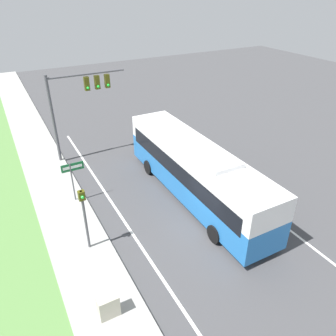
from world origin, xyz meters
TOP-DOWN VIEW (x-y plane):
  - ground_plane at (0.00, 0.00)m, footprint 80.00×80.00m
  - sidewalk at (-6.20, 0.00)m, footprint 2.80×80.00m
  - grass_verge at (-9.40, 0.00)m, footprint 3.60×80.00m
  - lane_divider_near at (-3.60, 0.00)m, footprint 0.14×30.00m
  - lane_divider_far at (3.60, 0.00)m, footprint 0.14×30.00m
  - bus at (0.89, 2.73)m, footprint 2.64×11.95m
  - signal_gantry at (-3.24, 10.88)m, footprint 5.23×0.41m
  - pedestrian_signal at (-5.79, 1.44)m, footprint 0.28×0.34m
  - street_sign at (-5.31, 5.60)m, footprint 1.24×0.08m
  - utility_cabinet at (-6.19, -2.46)m, footprint 0.79×0.49m

SIDE VIEW (x-z plane):
  - ground_plane at x=0.00m, z-range 0.00..0.00m
  - lane_divider_near at x=-3.60m, z-range 0.00..0.01m
  - lane_divider_far at x=3.60m, z-range 0.00..0.01m
  - grass_verge at x=-9.40m, z-range 0.00..0.10m
  - sidewalk at x=-6.20m, z-range 0.00..0.12m
  - utility_cabinet at x=-6.19m, z-range 0.12..1.08m
  - street_sign at x=-5.31m, z-range 0.52..3.03m
  - bus at x=0.89m, z-range 0.15..3.60m
  - pedestrian_signal at x=-5.79m, z-range 0.58..3.86m
  - signal_gantry at x=-3.24m, z-range 1.39..7.44m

